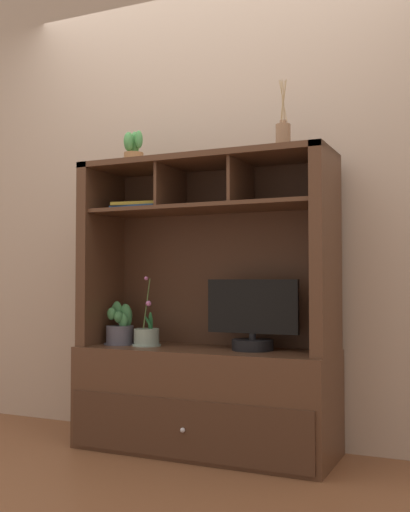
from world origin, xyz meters
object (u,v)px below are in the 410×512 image
object	(u,v)px
tv_monitor	(252,320)
magazine_stack_left	(142,208)
media_console	(206,360)
potted_succulent	(133,150)
potted_fern	(120,328)
potted_orchid	(147,337)
diffuser_bottle	(283,136)

from	to	relation	value
tv_monitor	magazine_stack_left	distance (m)	0.87
media_console	potted_succulent	distance (m)	1.19
media_console	potted_fern	world-z (taller)	media_console
potted_orchid	magazine_stack_left	xyz separation A→B (m)	(-0.07, 0.06, 0.69)
potted_fern	potted_succulent	xyz separation A→B (m)	(0.07, 0.02, 0.96)
diffuser_bottle	magazine_stack_left	bearing A→B (deg)	175.84
media_console	potted_orchid	xyz separation A→B (m)	(-0.32, -0.04, 0.11)
potted_fern	diffuser_bottle	bearing A→B (deg)	-0.61
media_console	potted_fern	xyz separation A→B (m)	(-0.49, -0.02, 0.15)
tv_monitor	potted_succulent	xyz separation A→B (m)	(-0.68, -0.01, 0.90)
tv_monitor	potted_succulent	bearing A→B (deg)	-179.08
media_console	diffuser_bottle	bearing A→B (deg)	-4.61
potted_orchid	magazine_stack_left	size ratio (longest dim) A/B	1.26
magazine_stack_left	potted_succulent	bearing A→B (deg)	-136.61
potted_orchid	potted_succulent	size ratio (longest dim) A/B	1.93
potted_fern	diffuser_bottle	distance (m)	1.32
tv_monitor	diffuser_bottle	bearing A→B (deg)	-11.99
tv_monitor	diffuser_bottle	world-z (taller)	diffuser_bottle
diffuser_bottle	potted_fern	bearing A→B (deg)	179.39
potted_orchid	potted_fern	distance (m)	0.18
magazine_stack_left	diffuser_bottle	size ratio (longest dim) A/B	0.84
magazine_stack_left	tv_monitor	bearing A→B (deg)	-2.02
media_console	potted_succulent	world-z (taller)	potted_succulent
potted_fern	tv_monitor	bearing A→B (deg)	2.06
magazine_stack_left	potted_fern	bearing A→B (deg)	-154.11
potted_succulent	potted_orchid	bearing A→B (deg)	-15.69
media_console	tv_monitor	xyz separation A→B (m)	(0.25, 0.00, 0.21)
media_console	potted_fern	size ratio (longest dim) A/B	6.45
tv_monitor	potted_fern	size ratio (longest dim) A/B	2.03
potted_orchid	potted_succulent	xyz separation A→B (m)	(-0.10, 0.03, 1.00)
media_console	potted_orchid	bearing A→B (deg)	-173.36
media_console	magazine_stack_left	size ratio (longest dim) A/B	5.14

